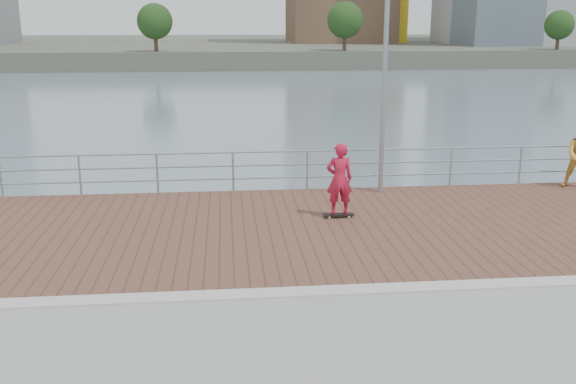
{
  "coord_description": "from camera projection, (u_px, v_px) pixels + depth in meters",
  "views": [
    {
      "loc": [
        -1.2,
        -10.2,
        4.61
      ],
      "look_at": [
        0.0,
        2.0,
        1.3
      ],
      "focal_mm": 40.0,
      "sensor_mm": 36.0,
      "label": 1
    }
  ],
  "objects": [
    {
      "name": "brick_lane",
      "position": [
        281.0,
        228.0,
        14.57
      ],
      "size": [
        40.0,
        6.8,
        0.02
      ],
      "primitive_type": "cube",
      "color": "brown",
      "rests_on": "seawall"
    },
    {
      "name": "curb",
      "position": [
        299.0,
        293.0,
        11.11
      ],
      "size": [
        40.0,
        0.4,
        0.06
      ],
      "primitive_type": "cube",
      "color": "#B7B5AD",
      "rests_on": "seawall"
    },
    {
      "name": "far_shore",
      "position": [
        230.0,
        47.0,
        129.0
      ],
      "size": [
        320.0,
        95.0,
        2.5
      ],
      "primitive_type": "cube",
      "color": "#4C5142",
      "rests_on": "ground"
    },
    {
      "name": "guardrail",
      "position": [
        270.0,
        166.0,
        17.66
      ],
      "size": [
        39.06,
        0.06,
        1.13
      ],
      "color": "#8C9EA8",
      "rests_on": "brick_lane"
    },
    {
      "name": "street_lamp",
      "position": [
        392.0,
        17.0,
        15.96
      ],
      "size": [
        0.48,
        1.39,
        6.57
      ],
      "color": "gray",
      "rests_on": "brick_lane"
    },
    {
      "name": "skateboard",
      "position": [
        339.0,
        215.0,
        15.34
      ],
      "size": [
        0.74,
        0.21,
        0.08
      ],
      "rotation": [
        0.0,
        0.0,
        0.02
      ],
      "color": "black",
      "rests_on": "brick_lane"
    },
    {
      "name": "skateboarder",
      "position": [
        339.0,
        179.0,
        15.11
      ],
      "size": [
        0.64,
        0.43,
        1.72
      ],
      "primitive_type": "imported",
      "rotation": [
        0.0,
        0.0,
        3.16
      ],
      "color": "#BB1836",
      "rests_on": "skateboard"
    },
    {
      "name": "shoreline_trees",
      "position": [
        264.0,
        21.0,
        84.36
      ],
      "size": [
        144.41,
        5.1,
        6.8
      ],
      "color": "#473323",
      "rests_on": "far_shore"
    }
  ]
}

